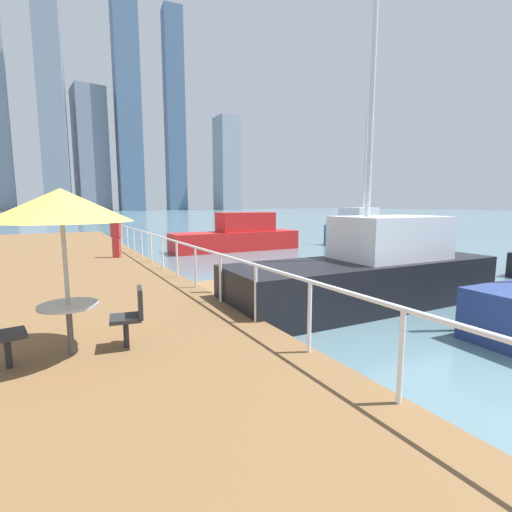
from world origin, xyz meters
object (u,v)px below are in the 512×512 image
(moored_boat_1, at_px, (238,236))
(patio_umbrella, at_px, (61,205))
(cafe_table_round, at_px, (69,309))
(moored_boat_0, at_px, (362,230))
(pedestrian_0, at_px, (116,235))
(cafe_chair_0, at_px, (132,313))
(moored_boat_2, at_px, (370,272))

(moored_boat_1, relative_size, patio_umbrella, 3.05)
(moored_boat_1, xyz_separation_m, cafe_table_round, (-8.86, -12.58, 0.28))
(moored_boat_0, xyz_separation_m, pedestrian_0, (-15.00, -1.68, 0.40))
(patio_umbrella, relative_size, cafe_chair_0, 2.61)
(cafe_chair_0, height_order, pedestrian_0, pedestrian_0)
(cafe_table_round, distance_m, cafe_chair_0, 0.86)
(cafe_table_round, xyz_separation_m, pedestrian_0, (2.11, 9.93, 0.23))
(moored_boat_2, bearing_deg, moored_boat_0, 46.14)
(moored_boat_1, bearing_deg, moored_boat_2, -99.86)
(cafe_chair_0, bearing_deg, moored_boat_0, 35.84)
(moored_boat_0, height_order, moored_boat_2, moored_boat_2)
(cafe_table_round, bearing_deg, moored_boat_2, 7.72)
(patio_umbrella, height_order, pedestrian_0, patio_umbrella)
(cafe_chair_0, bearing_deg, pedestrian_0, 82.82)
(moored_boat_2, distance_m, cafe_chair_0, 6.09)
(cafe_table_round, bearing_deg, pedestrian_0, 78.03)
(moored_boat_1, height_order, pedestrian_0, pedestrian_0)
(moored_boat_1, xyz_separation_m, patio_umbrella, (-8.86, -12.58, 1.74))
(cafe_chair_0, bearing_deg, patio_umbrella, 170.86)
(cafe_chair_0, relative_size, pedestrian_0, 0.52)
(moored_boat_1, bearing_deg, cafe_table_round, -125.15)
(moored_boat_0, bearing_deg, patio_umbrella, -145.83)
(moored_boat_2, height_order, patio_umbrella, moored_boat_2)
(moored_boat_1, bearing_deg, moored_boat_0, -6.73)
(moored_boat_0, relative_size, cafe_table_round, 9.87)
(moored_boat_0, distance_m, patio_umbrella, 20.74)
(moored_boat_0, xyz_separation_m, moored_boat_1, (-8.24, 0.97, -0.11))
(moored_boat_0, bearing_deg, moored_boat_1, 173.27)
(moored_boat_0, xyz_separation_m, moored_boat_2, (-10.27, -10.69, -0.05))
(moored_boat_1, distance_m, pedestrian_0, 7.27)
(moored_boat_1, height_order, moored_boat_2, moored_boat_2)
(moored_boat_1, height_order, patio_umbrella, patio_umbrella)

